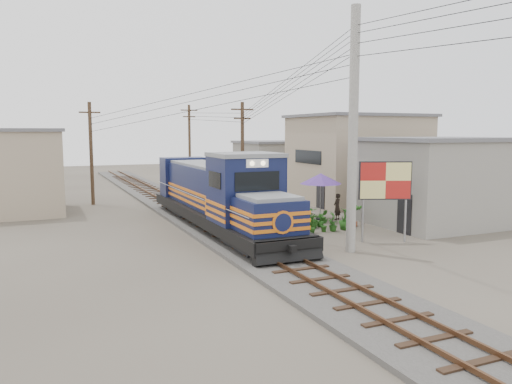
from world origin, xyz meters
name	(u,v)px	position (x,y,z in m)	size (l,w,h in m)	color
ground	(270,257)	(0.00, 0.00, 0.00)	(120.00, 120.00, 0.00)	#473F35
ballast	(197,217)	(0.00, 10.00, 0.08)	(3.60, 70.00, 0.16)	#595651
track	(197,214)	(0.00, 10.00, 0.26)	(1.15, 70.00, 0.12)	#51331E
locomotive	(218,196)	(0.00, 6.18, 1.72)	(2.92, 15.90, 3.94)	black
utility_pole_main	(353,132)	(3.50, -0.50, 5.00)	(0.40, 0.40, 10.00)	#9E9B93
wooden_pole_mid	(242,151)	(4.50, 14.00, 3.68)	(1.60, 0.24, 7.00)	#4C3826
wooden_pole_far	(190,143)	(4.80, 28.00, 3.93)	(1.60, 0.24, 7.50)	#4C3826
wooden_pole_left	(91,151)	(-5.00, 18.00, 3.68)	(1.60, 0.24, 7.00)	#4C3826
power_lines	(201,84)	(-0.14, 8.49, 7.56)	(9.65, 19.00, 3.30)	black
shophouse_front	(438,181)	(11.50, 3.00, 2.36)	(7.35, 6.30, 4.70)	gray
shophouse_mid	(357,158)	(12.50, 12.00, 3.11)	(8.40, 7.35, 6.20)	tan
shophouse_back	(277,165)	(11.00, 22.00, 2.11)	(6.30, 6.30, 4.20)	gray
shophouse_left	(9,171)	(-10.00, 16.00, 2.61)	(6.30, 6.30, 5.20)	tan
billboard	(385,183)	(5.93, 0.44, 2.72)	(2.26, 1.00, 3.69)	#99999E
market_umbrella	(321,179)	(6.31, 6.66, 2.34)	(3.16, 3.16, 2.66)	black
vendor	(337,207)	(7.16, 6.21, 0.75)	(0.55, 0.36, 1.51)	black
plant_nursery	(315,219)	(4.81, 4.63, 0.47)	(3.33, 3.03, 1.12)	#205217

